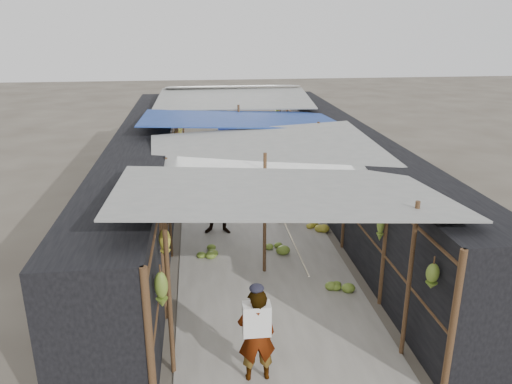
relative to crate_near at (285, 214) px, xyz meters
name	(u,v)px	position (x,y,z in m)	size (l,w,h in m)	color
ground	(290,362)	(-0.96, -5.88, -0.15)	(80.00, 80.00, 0.00)	#6B6356
aisle_slab	(247,212)	(-0.96, 0.62, -0.14)	(3.60, 16.00, 0.02)	#9E998E
stall_left	(146,176)	(-3.66, 0.62, 1.00)	(1.40, 15.00, 2.30)	black
stall_right	(344,169)	(1.74, 0.62, 1.00)	(1.40, 15.00, 2.30)	black
crate_near	(285,214)	(0.00, 0.00, 0.00)	(0.51, 0.41, 0.31)	olive
crate_mid	(297,204)	(0.44, 0.67, 0.01)	(0.53, 0.42, 0.32)	olive
crate_back	(212,197)	(-1.91, 1.63, -0.02)	(0.41, 0.34, 0.26)	olive
black_basin	(267,168)	(0.17, 4.59, -0.06)	(0.62, 0.62, 0.19)	black
vendor_elderly	(257,335)	(-1.53, -6.18, 0.60)	(0.55, 0.36, 1.51)	silver
shopper_blue	(221,201)	(-1.76, -0.73, 0.70)	(0.83, 0.65, 1.71)	navy
vendor_seated	(286,176)	(0.50, 2.65, 0.23)	(0.50, 0.29, 0.77)	#4F4A44
market_canopy	(247,125)	(-0.94, 0.96, 2.25)	(5.62, 15.20, 2.77)	brown
hanging_bananas	(240,156)	(-1.15, 0.49, 1.51)	(3.96, 13.75, 0.76)	olive
floor_bananas	(235,209)	(-1.32, 0.59, -0.01)	(3.49, 9.33, 0.34)	olive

